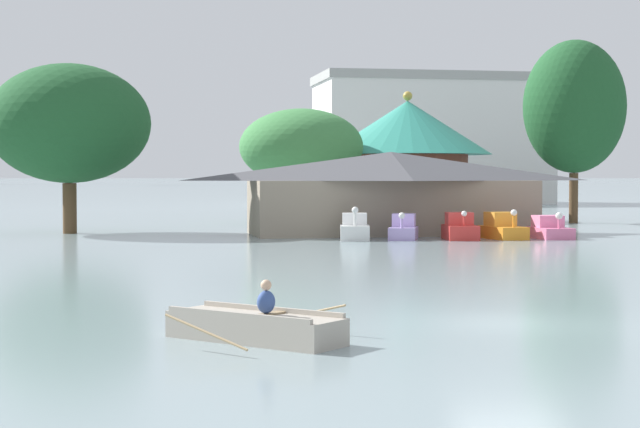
% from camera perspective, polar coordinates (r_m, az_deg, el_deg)
% --- Properties ---
extents(ground_plane, '(2000.00, 2000.00, 0.00)m').
position_cam_1_polar(ground_plane, '(24.77, 10.03, -5.76)').
color(ground_plane, gray).
extents(rowboat_with_rower, '(3.79, 3.79, 1.27)m').
position_cam_1_polar(rowboat_with_rower, '(21.80, -3.46, -6.01)').
color(rowboat_with_rower, '#ADA393').
rests_on(rowboat_with_rower, ground).
extents(pedal_boat_white, '(1.87, 2.50, 1.75)m').
position_cam_1_polar(pedal_boat_white, '(55.27, 1.86, -0.81)').
color(pedal_boat_white, white).
rests_on(pedal_boat_white, ground).
extents(pedal_boat_lavender, '(2.13, 2.81, 1.45)m').
position_cam_1_polar(pedal_boat_lavender, '(55.82, 4.47, -0.82)').
color(pedal_boat_lavender, '#B299D8').
rests_on(pedal_boat_lavender, ground).
extents(pedal_boat_red, '(1.89, 2.84, 1.53)m').
position_cam_1_polar(pedal_boat_red, '(56.18, 7.47, -0.78)').
color(pedal_boat_red, red).
rests_on(pedal_boat_red, ground).
extents(pedal_boat_orange, '(1.87, 3.13, 1.59)m').
position_cam_1_polar(pedal_boat_orange, '(57.10, 9.70, -0.76)').
color(pedal_boat_orange, orange).
rests_on(pedal_boat_orange, ground).
extents(pedal_boat_pink, '(1.65, 2.85, 1.43)m').
position_cam_1_polar(pedal_boat_pink, '(57.86, 12.14, -0.81)').
color(pedal_boat_pink, pink).
rests_on(pedal_boat_pink, ground).
extents(boathouse, '(16.95, 7.01, 4.67)m').
position_cam_1_polar(boathouse, '(60.73, 3.79, 1.23)').
color(boathouse, gray).
rests_on(boathouse, ground).
extents(green_roof_pavilion, '(12.46, 12.46, 9.53)m').
position_cam_1_polar(green_roof_pavilion, '(79.42, 4.68, 3.38)').
color(green_roof_pavilion, brown).
rests_on(green_roof_pavilion, ground).
extents(shoreline_tree_tall_left, '(9.32, 9.32, 9.73)m').
position_cam_1_polar(shoreline_tree_tall_left, '(63.02, -13.23, 4.71)').
color(shoreline_tree_tall_left, brown).
rests_on(shoreline_tree_tall_left, ground).
extents(shoreline_tree_mid, '(8.54, 8.54, 7.91)m').
position_cam_1_polar(shoreline_tree_mid, '(73.58, -1.01, 3.60)').
color(shoreline_tree_mid, brown).
rests_on(shoreline_tree_mid, ground).
extents(shoreline_tree_right, '(7.09, 7.09, 12.76)m').
position_cam_1_polar(shoreline_tree_right, '(76.88, 13.40, 5.58)').
color(shoreline_tree_right, brown).
rests_on(shoreline_tree_right, ground).
extents(background_building_block, '(26.73, 12.68, 15.02)m').
position_cam_1_polar(background_building_block, '(126.29, 5.96, 3.99)').
color(background_building_block, silver).
rests_on(background_building_block, ground).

